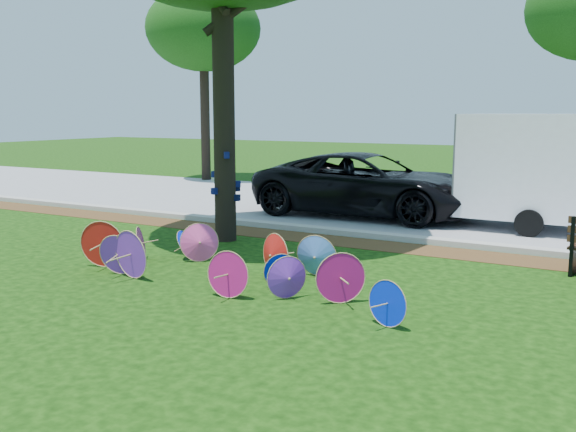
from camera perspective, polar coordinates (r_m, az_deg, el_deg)
name	(u,v)px	position (r m, az deg, el deg)	size (l,w,h in m)	color
ground	(193,291)	(9.75, -8.41, -6.65)	(90.00, 90.00, 0.00)	black
mulch_strip	(326,240)	(13.48, 3.36, -2.11)	(90.00, 1.00, 0.01)	#472D16
curb	(340,232)	(14.09, 4.61, -1.40)	(90.00, 0.30, 0.12)	#B7B5AD
street	(403,209)	(17.91, 10.18, 0.58)	(90.00, 8.00, 0.01)	gray
parasol_pile	(212,257)	(10.33, -6.79, -3.68)	(6.14, 2.28, 0.82)	#B51367
black_van	(367,185)	(16.61, 7.07, 2.78)	(2.68, 5.81, 1.61)	black
cargo_trailer	(540,166)	(15.54, 21.48, 4.17)	(3.30, 2.09, 2.91)	white
bg_trees	(522,9)	(21.73, 20.09, 16.92)	(25.41, 6.51, 7.40)	black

